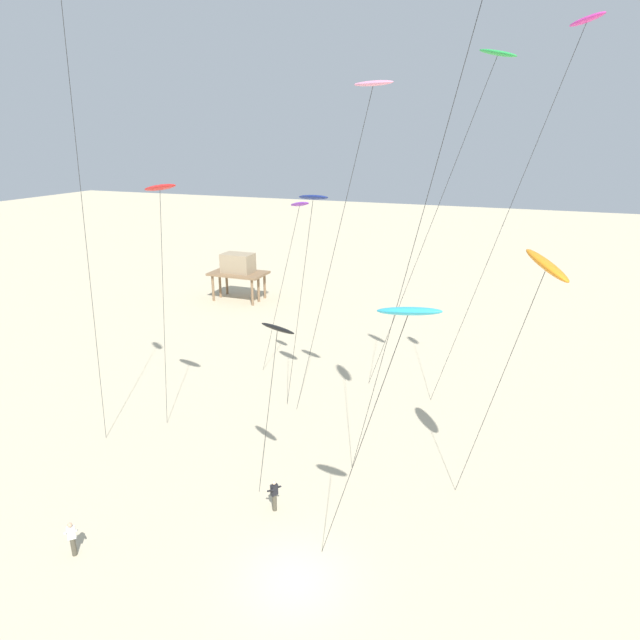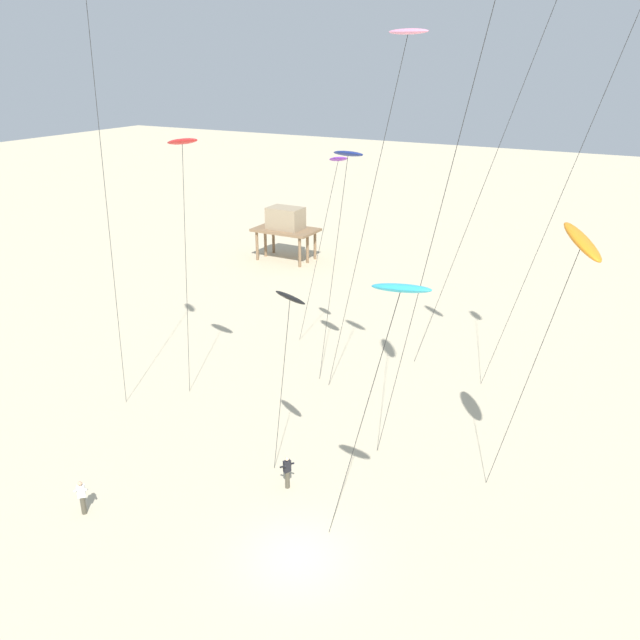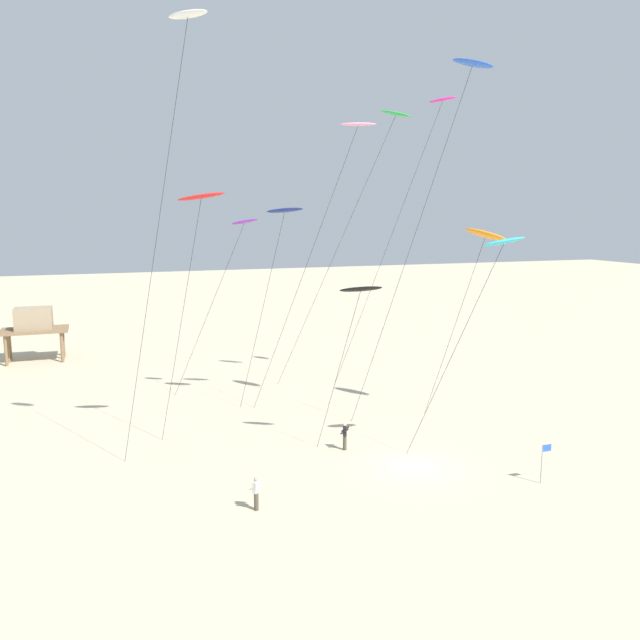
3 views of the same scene
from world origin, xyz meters
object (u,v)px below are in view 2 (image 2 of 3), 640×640
Objects in this scene: kite_flyer_nearest at (82,496)px; kite_purple at (337,163)px; kite_red at (182,144)px; kite_navy at (348,156)px; kite_flyer_middle at (287,471)px; kite_green at (554,5)px; kite_pink at (406,42)px; kite_orange at (582,243)px; kite_black at (290,300)px; kite_cyan at (400,292)px; stilt_house at (286,223)px.

kite_purple is at bearing 78.70° from kite_flyer_nearest.
kite_red reaches higher than kite_purple.
kite_navy is 8.69× the size of kite_flyer_middle.
kite_purple is 8.23× the size of kite_flyer_nearest.
kite_green is at bearing -7.62° from kite_purple.
kite_red is 0.77× the size of kite_pink.
kite_red is 18.66m from kite_orange.
kite_black is 6.03× the size of kite_flyer_middle.
kite_pink is 23.58m from kite_flyer_nearest.
kite_cyan is 7.72× the size of kite_flyer_middle.
kite_purple is at bearing 148.38° from kite_orange.
kite_black is 10.08m from kite_navy.
kite_green reaches higher than kite_navy.
kite_black is 0.51× the size of kite_pink.
kite_pink is 1.36× the size of kite_navy.
kite_navy is 15.61m from kite_flyer_middle.
kite_purple is at bearing 106.67° from kite_flyer_middle.
kite_pink is at bearing 112.69° from kite_cyan.
kite_pink reaches higher than kite_purple.
kite_pink is at bearing -35.94° from kite_navy.
kite_flyer_nearest is 0.28× the size of stilt_house.
kite_flyer_middle is (-0.66, 0.57, -8.74)m from kite_black.
kite_flyer_middle is at bearing 40.78° from kite_flyer_nearest.
kite_red is (-8.27, 3.93, 5.17)m from kite_black.
kite_orange is 7.95× the size of kite_flyer_nearest.
kite_purple is (4.21, 8.01, -1.62)m from kite_red.
kite_red is 1.15× the size of kite_orange.
kite_red is 0.71× the size of kite_green.
kite_red is at bearing -168.94° from kite_pink.
kite_orange is 42.98m from stilt_house.
kite_flyer_middle is at bearing -73.33° from kite_purple.
kite_green is 38.62m from stilt_house.
kite_cyan is (-3.86, -7.44, -0.20)m from kite_orange.
kite_navy is (-12.14, 5.71, 1.50)m from kite_orange.
kite_purple reaches higher than stilt_house.
kite_flyer_middle is at bearing -81.49° from kite_navy.
kite_purple is at bearing 122.74° from kite_cyan.
kite_pink is at bearing -136.74° from kite_green.
kite_black is at bearing -162.99° from kite_orange.
kite_orange is 0.92× the size of kite_navy.
kite_black is 0.66× the size of kite_red.
kite_black is 11.49m from kite_pink.
kite_navy is at bearing -54.99° from kite_purple.
kite_flyer_middle is (1.24, -8.28, -13.18)m from kite_navy.
kite_red is 17.54m from kite_green.
kite_navy is 0.67× the size of kite_green.
kite_cyan is at bearing -57.81° from kite_navy.
kite_pink is 11.85× the size of kite_flyer_middle.
kite_red reaches higher than stilt_house.
stilt_house is (-18.20, 23.40, -10.37)m from kite_navy.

